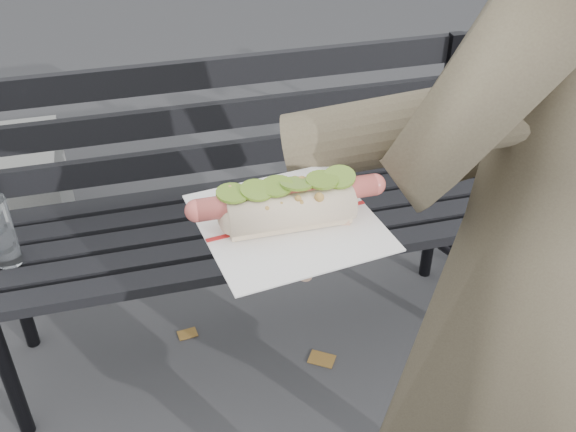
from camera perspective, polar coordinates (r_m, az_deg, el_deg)
The scene contains 3 objects.
park_bench at distance 1.89m, azimuth -4.55°, elevation 1.87°, with size 1.50×0.44×0.88m.
person at distance 1.13m, azimuth 20.37°, elevation -4.27°, with size 0.65×0.43×1.78m, color brown.
held_hotdog at distance 0.84m, azimuth 12.50°, elevation 6.37°, with size 0.64×0.31×0.20m.
Camera 1 is at (-0.20, -0.68, 1.57)m, focal length 42.00 mm.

